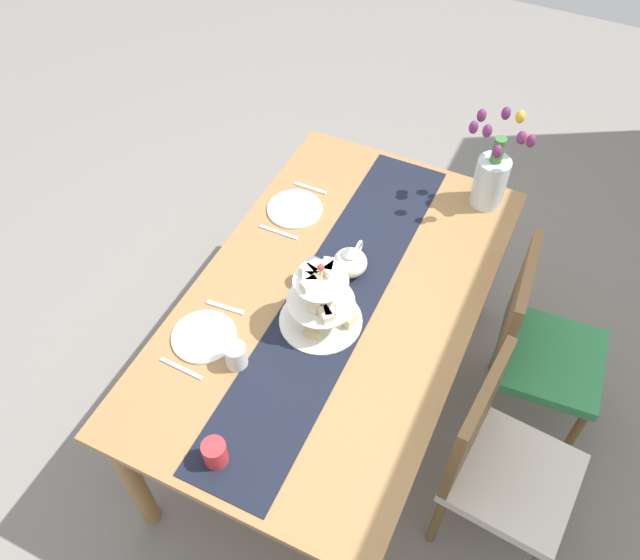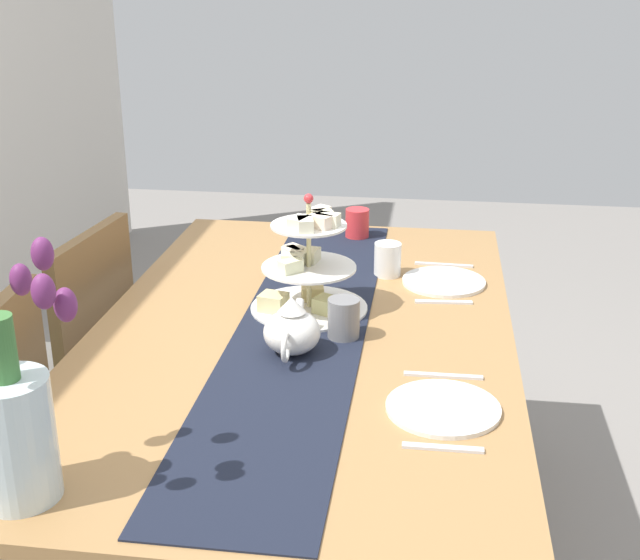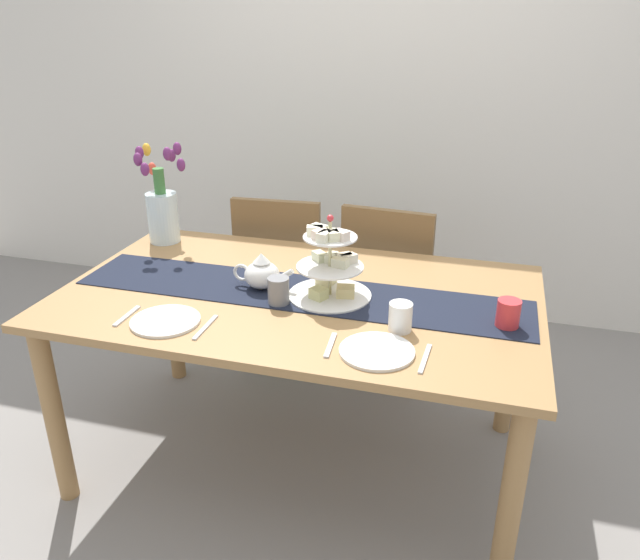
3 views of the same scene
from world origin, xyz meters
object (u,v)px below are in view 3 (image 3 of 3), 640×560
Objects in this scene: tulip_vase at (162,208)px; mug_grey at (278,290)px; dining_table at (299,316)px; dinner_plate_left at (165,321)px; knife_left at (206,327)px; fork_right at (330,345)px; chair_left at (284,272)px; mug_orange at (508,314)px; fork_left at (127,316)px; teapot at (262,274)px; dinner_plate_right at (377,351)px; chair_right at (391,285)px; tiered_cake_stand at (330,267)px; mug_white_text at (400,317)px; knife_right at (425,359)px.

tulip_vase reaches higher than mug_grey.
dinner_plate_left reaches higher than dining_table.
dinner_plate_left reaches higher than knife_left.
fork_right is (0.95, -0.70, -0.15)m from tulip_vase.
chair_left is at bearing 113.48° from dining_table.
mug_orange reaches higher than dinner_plate_left.
fork_left and fork_right have the same top height.
chair_left is 6.07× the size of fork_left.
teapot is 0.61m from dinner_plate_right.
dinner_plate_left is at bearing -91.76° from chair_left.
mug_grey reaches higher than knife_left.
mug_grey reaches higher than fork_right.
chair_right is 1.25m from dinner_plate_left.
chair_left is 9.58× the size of mug_orange.
chair_left is 5.35× the size of knife_left.
dining_table is 0.21m from teapot.
tiered_cake_stand is at bearing 1.30° from teapot.
tiered_cake_stand reaches higher than fork_right.
teapot is 0.15m from mug_grey.
mug_white_text is at bearing -18.54° from teapot.
tiered_cake_stand is 0.49m from knife_left.
tulip_vase reaches higher than knife_right.
tiered_cake_stand is (0.12, 0.01, 0.21)m from dining_table.
fork_right is (0.71, 0.00, 0.00)m from fork_left.
chair_right is 9.58× the size of mug_orange.
dinner_plate_right is at bearing -57.87° from chair_left.
mug_orange is at bearing -37.25° from chair_left.
chair_right is 5.35× the size of knife_right.
teapot is 0.88m from mug_orange.
fork_left is (-0.72, -1.08, 0.26)m from chair_right.
dinner_plate_right is at bearing -43.74° from dining_table.
dinner_plate_right is 1.53× the size of fork_right.
tiered_cake_stand is 0.72m from fork_left.
fork_left is 1.58× the size of mug_grey.
teapot is 0.57m from mug_white_text.
tiered_cake_stand is 0.35m from mug_white_text.
knife_left is (-0.33, -0.35, -0.11)m from tiered_cake_stand.
chair_right is 6.07× the size of fork_left.
fork_left is (-0.18, -1.08, 0.26)m from chair_left.
mug_white_text is at bearing 11.98° from dinner_plate_left.
dining_table is 0.50m from dinner_plate_left.
mug_white_text is (0.44, -0.08, -0.00)m from mug_grey.
dinner_plate_right is 2.42× the size of mug_orange.
teapot reaches higher than mug_grey.
knife_right is 1.79× the size of mug_orange.
fork_left is at bearing 180.00° from fork_right.
mug_orange is at bearing 3.17° from mug_grey.
fork_right is 0.59m from mug_orange.
fork_left and knife_left have the same top height.
tulip_vase is at bearing 118.91° from dinner_plate_left.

